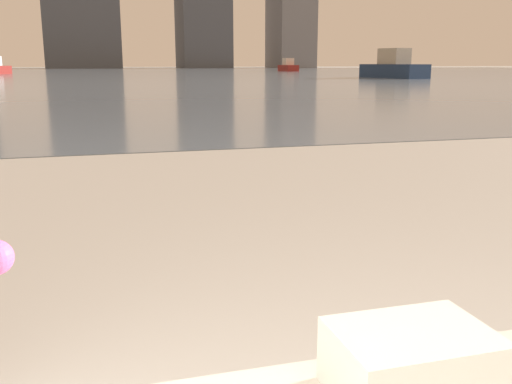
{
  "coord_description": "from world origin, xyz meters",
  "views": [
    {
      "loc": [
        -0.6,
        0.12,
        1.06
      ],
      "look_at": [
        0.05,
        2.38,
        0.52
      ],
      "focal_mm": 40.0,
      "sensor_mm": 36.0,
      "label": 1
    }
  ],
  "objects": [
    {
      "name": "towel_stack",
      "position": [
        -0.1,
        0.89,
        0.56
      ],
      "size": [
        0.26,
        0.19,
        0.12
      ],
      "color": "silver",
      "rests_on": "bathtub"
    },
    {
      "name": "harbor_water",
      "position": [
        0.0,
        62.0,
        0.01
      ],
      "size": [
        180.0,
        110.0,
        0.01
      ],
      "color": "slate",
      "rests_on": "ground_plane"
    },
    {
      "name": "harbor_boat_0",
      "position": [
        23.66,
        69.92,
        0.58
      ],
      "size": [
        1.59,
        4.35,
        1.62
      ],
      "color": "maroon",
      "rests_on": "harbor_water"
    },
    {
      "name": "harbor_boat_1",
      "position": [
        19.88,
        36.6,
        0.72
      ],
      "size": [
        2.81,
        5.65,
        2.03
      ],
      "color": "navy",
      "rests_on": "harbor_water"
    }
  ]
}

